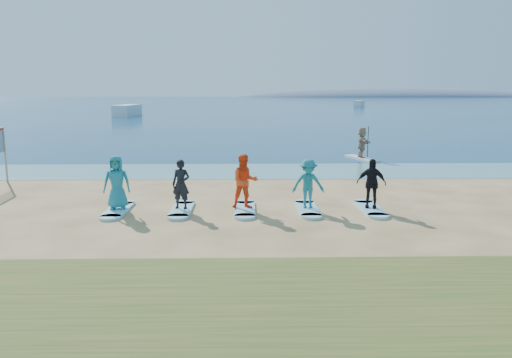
{
  "coord_description": "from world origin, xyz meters",
  "views": [
    {
      "loc": [
        0.94,
        -14.85,
        4.11
      ],
      "look_at": [
        1.32,
        2.0,
        1.1
      ],
      "focal_mm": 35.0,
      "sensor_mm": 36.0,
      "label": 1
    }
  ],
  "objects_px": {
    "paddleboard": "(361,158)",
    "surfboard_0": "(118,210)",
    "boat_offshore_a": "(128,116)",
    "surfboard_2": "(245,209)",
    "paddleboarder": "(362,142)",
    "student_4": "(371,183)",
    "boat_offshore_b": "(359,107)",
    "student_1": "(181,184)",
    "surfboard_4": "(370,209)",
    "student_3": "(308,184)",
    "surfboard_1": "(182,210)",
    "student_2": "(245,181)",
    "surfboard_3": "(308,209)",
    "student_0": "(117,182)"
  },
  "relations": [
    {
      "from": "paddleboard",
      "to": "surfboard_0",
      "type": "height_order",
      "value": "paddleboard"
    },
    {
      "from": "boat_offshore_a",
      "to": "surfboard_2",
      "type": "distance_m",
      "value": 66.34
    },
    {
      "from": "surfboard_0",
      "to": "student_3",
      "type": "distance_m",
      "value": 6.61
    },
    {
      "from": "surfboard_2",
      "to": "surfboard_3",
      "type": "distance_m",
      "value": 2.18
    },
    {
      "from": "student_3",
      "to": "surfboard_4",
      "type": "relative_size",
      "value": 0.77
    },
    {
      "from": "surfboard_3",
      "to": "surfboard_4",
      "type": "relative_size",
      "value": 1.0
    },
    {
      "from": "student_0",
      "to": "surfboard_3",
      "type": "height_order",
      "value": "student_0"
    },
    {
      "from": "student_4",
      "to": "paddleboarder",
      "type": "bearing_deg",
      "value": 94.96
    },
    {
      "from": "surfboard_1",
      "to": "surfboard_4",
      "type": "height_order",
      "value": "same"
    },
    {
      "from": "paddleboarder",
      "to": "boat_offshore_a",
      "type": "bearing_deg",
      "value": 21.9
    },
    {
      "from": "student_0",
      "to": "surfboard_2",
      "type": "distance_m",
      "value": 4.47
    },
    {
      "from": "boat_offshore_b",
      "to": "surfboard_1",
      "type": "xyz_separation_m",
      "value": [
        -30.79,
        -108.19,
        0.04
      ]
    },
    {
      "from": "surfboard_1",
      "to": "student_4",
      "type": "bearing_deg",
      "value": 0.0
    },
    {
      "from": "surfboard_0",
      "to": "surfboard_3",
      "type": "distance_m",
      "value": 6.55
    },
    {
      "from": "surfboard_1",
      "to": "surfboard_2",
      "type": "height_order",
      "value": "same"
    },
    {
      "from": "boat_offshore_b",
      "to": "surfboard_1",
      "type": "relative_size",
      "value": 2.33
    },
    {
      "from": "boat_offshore_a",
      "to": "paddleboard",
      "type": "bearing_deg",
      "value": -57.72
    },
    {
      "from": "boat_offshore_a",
      "to": "student_1",
      "type": "bearing_deg",
      "value": -70.0
    },
    {
      "from": "student_1",
      "to": "student_2",
      "type": "distance_m",
      "value": 2.19
    },
    {
      "from": "surfboard_1",
      "to": "student_2",
      "type": "relative_size",
      "value": 1.18
    },
    {
      "from": "student_4",
      "to": "surfboard_3",
      "type": "bearing_deg",
      "value": -163.27
    },
    {
      "from": "surfboard_3",
      "to": "student_2",
      "type": "bearing_deg",
      "value": 180.0
    },
    {
      "from": "boat_offshore_a",
      "to": "surfboard_0",
      "type": "distance_m",
      "value": 65.24
    },
    {
      "from": "surfboard_1",
      "to": "student_4",
      "type": "distance_m",
      "value": 6.61
    },
    {
      "from": "student_0",
      "to": "surfboard_3",
      "type": "xyz_separation_m",
      "value": [
        6.55,
        0.0,
        -0.97
      ]
    },
    {
      "from": "surfboard_3",
      "to": "student_4",
      "type": "height_order",
      "value": "student_4"
    },
    {
      "from": "surfboard_0",
      "to": "student_1",
      "type": "xyz_separation_m",
      "value": [
        2.18,
        0.0,
        0.89
      ]
    },
    {
      "from": "boat_offshore_a",
      "to": "surfboard_2",
      "type": "relative_size",
      "value": 3.48
    },
    {
      "from": "student_3",
      "to": "student_2",
      "type": "bearing_deg",
      "value": 179.37
    },
    {
      "from": "student_1",
      "to": "surfboard_2",
      "type": "bearing_deg",
      "value": 13.21
    },
    {
      "from": "boat_offshore_a",
      "to": "surfboard_0",
      "type": "bearing_deg",
      "value": -71.86
    },
    {
      "from": "student_0",
      "to": "surfboard_2",
      "type": "bearing_deg",
      "value": -5.5
    },
    {
      "from": "student_1",
      "to": "student_3",
      "type": "relative_size",
      "value": 1.0
    },
    {
      "from": "surfboard_1",
      "to": "student_2",
      "type": "height_order",
      "value": "student_2"
    },
    {
      "from": "student_1",
      "to": "surfboard_2",
      "type": "distance_m",
      "value": 2.36
    },
    {
      "from": "surfboard_1",
      "to": "surfboard_4",
      "type": "relative_size",
      "value": 1.0
    },
    {
      "from": "paddleboard",
      "to": "surfboard_4",
      "type": "bearing_deg",
      "value": -118.7
    },
    {
      "from": "paddleboarder",
      "to": "student_3",
      "type": "bearing_deg",
      "value": 154.31
    },
    {
      "from": "surfboard_2",
      "to": "surfboard_4",
      "type": "height_order",
      "value": "same"
    },
    {
      "from": "boat_offshore_a",
      "to": "surfboard_2",
      "type": "height_order",
      "value": "boat_offshore_a"
    },
    {
      "from": "surfboard_3",
      "to": "student_4",
      "type": "relative_size",
      "value": 1.29
    },
    {
      "from": "student_4",
      "to": "surfboard_0",
      "type": "bearing_deg",
      "value": -163.27
    },
    {
      "from": "surfboard_0",
      "to": "student_2",
      "type": "xyz_separation_m",
      "value": [
        4.37,
        0.0,
        0.98
      ]
    },
    {
      "from": "student_4",
      "to": "surfboard_4",
      "type": "bearing_deg",
      "value": 0.0
    },
    {
      "from": "paddleboard",
      "to": "student_4",
      "type": "xyz_separation_m",
      "value": [
        -2.66,
        -12.77,
        0.88
      ]
    },
    {
      "from": "paddleboarder",
      "to": "student_4",
      "type": "height_order",
      "value": "paddleboarder"
    },
    {
      "from": "boat_offshore_b",
      "to": "student_1",
      "type": "height_order",
      "value": "student_1"
    },
    {
      "from": "paddleboard",
      "to": "surfboard_4",
      "type": "relative_size",
      "value": 1.36
    },
    {
      "from": "boat_offshore_a",
      "to": "student_1",
      "type": "distance_m",
      "value": 65.77
    },
    {
      "from": "paddleboard",
      "to": "boat_offshore_b",
      "type": "height_order",
      "value": "boat_offshore_b"
    }
  ]
}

